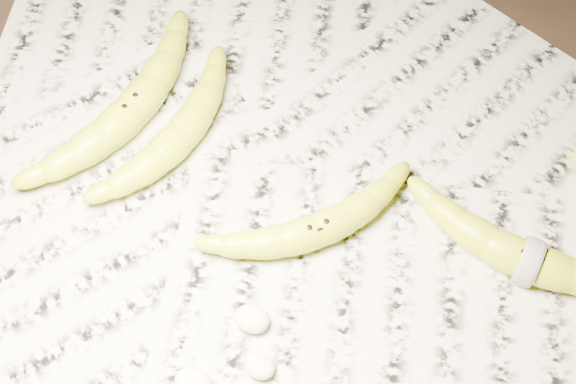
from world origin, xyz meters
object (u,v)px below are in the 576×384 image
at_px(banana_left_b, 181,133).
at_px(banana_center, 317,229).
at_px(banana_left_a, 131,109).
at_px(banana_taped, 529,260).

distance_m(banana_left_b, banana_center, 0.18).
distance_m(banana_left_a, banana_center, 0.24).
bearing_deg(banana_taped, banana_center, -164.68).
relative_size(banana_left_a, banana_center, 1.21).
bearing_deg(banana_left_a, banana_left_b, -84.98).
height_order(banana_left_a, banana_center, banana_left_a).
distance_m(banana_center, banana_taped, 0.21).
bearing_deg(banana_center, banana_taped, -32.31).
bearing_deg(banana_left_b, banana_left_a, 94.13).
relative_size(banana_left_b, banana_taped, 0.84).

